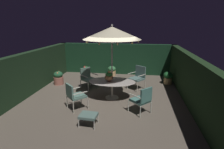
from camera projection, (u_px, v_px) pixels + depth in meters
ground_plane at (105, 98)px, 7.37m from camera, size 6.89×7.97×0.02m
hedge_backdrop_rear at (116, 59)px, 10.76m from camera, size 6.89×0.30×1.80m
hedge_backdrop_left at (28, 74)px, 7.58m from camera, size 0.30×7.97×1.80m
hedge_backdrop_right at (191, 81)px, 6.65m from camera, size 0.30×7.97×1.80m
patio_dining_table at (112, 84)px, 7.19m from camera, size 1.88×1.24×0.73m
patio_umbrella at (112, 33)px, 6.64m from camera, size 2.20×2.20×2.93m
centerpiece_planter at (109, 76)px, 7.08m from camera, size 0.32×0.32×0.40m
patio_chair_north at (88, 77)px, 8.37m from camera, size 0.86×0.85×0.95m
patio_chair_northeast at (74, 94)px, 6.26m from camera, size 0.82×0.82×0.96m
patio_chair_east at (142, 99)px, 5.96m from camera, size 0.81×0.81×0.96m
patio_chair_southeast at (138, 76)px, 8.29m from camera, size 0.85×0.85×1.06m
ottoman_footrest at (88, 116)px, 5.31m from camera, size 0.54×0.47×0.36m
potted_plant_right_near at (112, 71)px, 10.45m from camera, size 0.46×0.46×0.57m
potted_plant_left_far at (58, 78)px, 8.95m from camera, size 0.48×0.48×0.66m
potted_plant_back_left at (168, 77)px, 8.98m from camera, size 0.48×0.48×0.63m
potted_plant_front_corner at (86, 71)px, 10.55m from camera, size 0.34×0.33×0.54m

